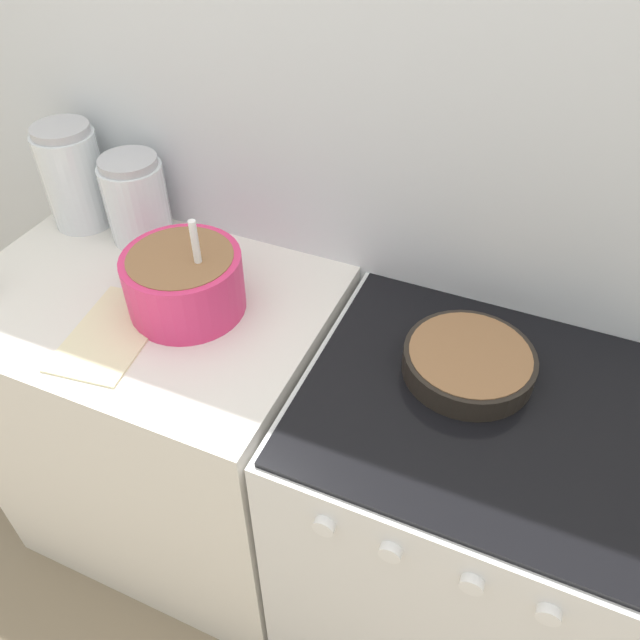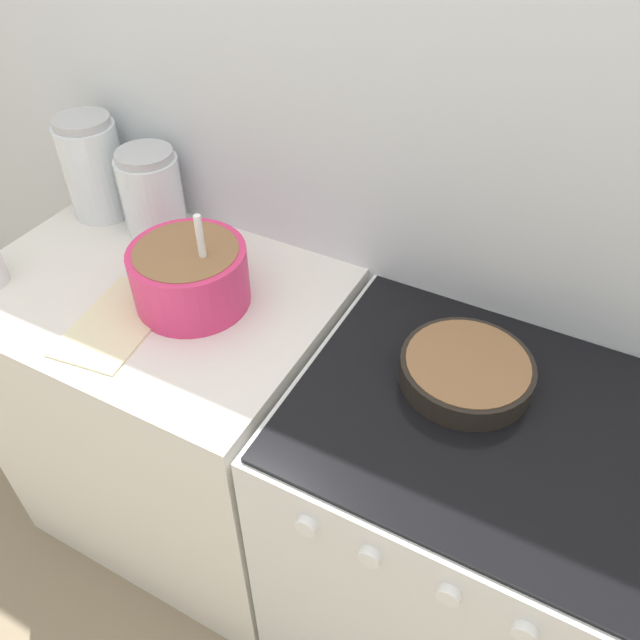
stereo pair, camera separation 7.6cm
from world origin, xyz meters
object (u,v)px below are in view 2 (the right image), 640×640
at_px(mixing_bowl, 190,273).
at_px(stove, 443,537).
at_px(storage_jar_middle, 153,198).
at_px(baking_pan, 466,370).
at_px(storage_jar_left, 95,173).

bearing_deg(mixing_bowl, stove, -1.48).
relative_size(stove, storage_jar_middle, 4.23).
relative_size(stove, mixing_bowl, 3.61).
xyz_separation_m(mixing_bowl, baking_pan, (0.62, 0.05, -0.05)).
distance_m(stove, storage_jar_left, 1.27).
height_order(mixing_bowl, baking_pan, mixing_bowl).
bearing_deg(mixing_bowl, baking_pan, 4.71).
bearing_deg(baking_pan, storage_jar_middle, 170.74).
distance_m(mixing_bowl, storage_jar_middle, 0.32).
xyz_separation_m(mixing_bowl, storage_jar_left, (-0.44, 0.20, 0.03)).
height_order(stove, mixing_bowl, mixing_bowl).
height_order(stove, baking_pan, baking_pan).
relative_size(baking_pan, storage_jar_middle, 1.19).
bearing_deg(storage_jar_left, storage_jar_middle, 0.00).
height_order(baking_pan, storage_jar_middle, storage_jar_middle).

